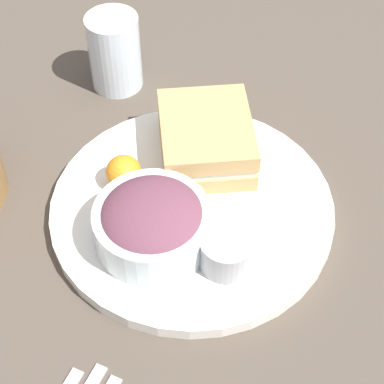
{
  "coord_description": "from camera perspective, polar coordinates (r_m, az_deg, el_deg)",
  "views": [
    {
      "loc": [
        -0.44,
        -0.09,
        0.56
      ],
      "look_at": [
        0.0,
        0.0,
        0.04
      ],
      "focal_mm": 60.0,
      "sensor_mm": 36.0,
      "label": 1
    }
  ],
  "objects": [
    {
      "name": "salad_bowl",
      "position": [
        0.66,
        -3.56,
        -2.76
      ],
      "size": [
        0.12,
        0.12,
        0.06
      ],
      "color": "silver",
      "rests_on": "plate"
    },
    {
      "name": "orange_wedge",
      "position": [
        0.72,
        -6.09,
        1.74
      ],
      "size": [
        0.04,
        0.04,
        0.04
      ],
      "primitive_type": "sphere",
      "color": "orange",
      "rests_on": "plate"
    },
    {
      "name": "plate",
      "position": [
        0.72,
        -0.0,
        -1.46
      ],
      "size": [
        0.31,
        0.31,
        0.02
      ],
      "primitive_type": "cylinder",
      "color": "white",
      "rests_on": "ground_plane"
    },
    {
      "name": "dressing_cup",
      "position": [
        0.65,
        3.11,
        -5.29
      ],
      "size": [
        0.06,
        0.06,
        0.04
      ],
      "primitive_type": "cylinder",
      "color": "#99999E",
      "rests_on": "plate"
    },
    {
      "name": "sandwich",
      "position": [
        0.74,
        1.55,
        4.7
      ],
      "size": [
        0.15,
        0.14,
        0.05
      ],
      "color": "tan",
      "rests_on": "plate"
    },
    {
      "name": "ground_plane",
      "position": [
        0.72,
        -0.0,
        -1.86
      ],
      "size": [
        4.0,
        4.0,
        0.0
      ],
      "primitive_type": "plane",
      "color": "#4C4238"
    },
    {
      "name": "drink_glass",
      "position": [
        0.85,
        -6.89,
        12.24
      ],
      "size": [
        0.07,
        0.07,
        0.1
      ],
      "primitive_type": "cylinder",
      "color": "silver",
      "rests_on": "ground_plane"
    }
  ]
}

